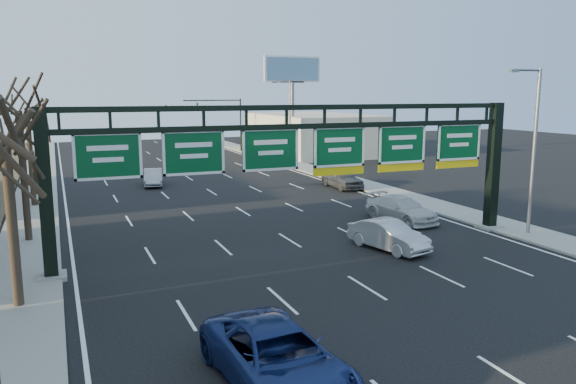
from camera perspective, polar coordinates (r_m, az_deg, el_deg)
name	(u,v)px	position (r m, az deg, el deg)	size (l,w,h in m)	color
ground	(394,305)	(21.53, 10.71, -11.17)	(160.00, 160.00, 0.00)	black
sidewalk_left	(32,221)	(37.52, -24.55, -2.69)	(3.00, 120.00, 0.12)	gray
sidewalk_right	(391,193)	(44.51, 10.44, -0.06)	(3.00, 120.00, 0.12)	gray
lane_markings	(234,206)	(39.13, -5.51, -1.40)	(21.60, 120.00, 0.01)	white
sign_gantry	(309,157)	(27.36, 2.10, 3.52)	(24.60, 1.20, 7.20)	black
building_right_distant	(312,134)	(73.82, 2.49, 5.95)	(12.00, 20.00, 5.00)	beige
tree_gantry	(2,111)	(21.76, -27.04, 7.34)	(3.60, 3.60, 8.48)	black
tree_mid	(17,90)	(31.73, -25.84, 9.28)	(3.60, 3.60, 9.24)	black
tree_far	(26,97)	(41.73, -25.10, 8.76)	(3.60, 3.60, 8.86)	black
streetlight_near	(533,143)	(32.90, 23.61, 4.58)	(2.15, 0.22, 9.00)	slate
streetlight_far	(289,118)	(61.49, 0.07, 7.55)	(2.15, 0.22, 9.00)	slate
billboard_right	(292,82)	(67.02, 0.43, 11.16)	(7.00, 0.50, 12.00)	slate
traffic_signal_mast	(195,111)	(73.69, -9.43, 8.15)	(10.16, 0.54, 7.00)	black
car_blue_suv	(277,358)	(15.46, -1.10, -16.52)	(2.70, 5.85, 1.63)	navy
car_silver_sedan	(388,235)	(28.46, 10.17, -4.35)	(1.55, 4.45, 1.47)	#B6B6BB
car_white_wagon	(401,209)	(34.91, 11.43, -1.71)	(2.10, 5.15, 1.50)	silver
car_grey_far	(342,178)	(46.46, 5.53, 1.44)	(1.97, 4.89, 1.67)	#444649
car_silver_distant	(153,177)	(48.74, -13.53, 1.45)	(1.48, 4.25, 1.40)	#A0A1A5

